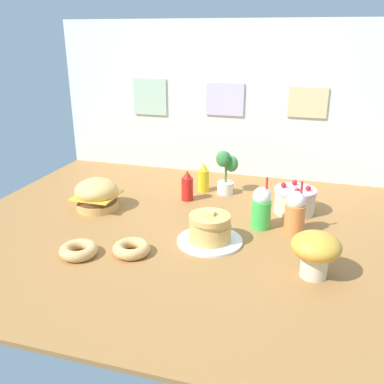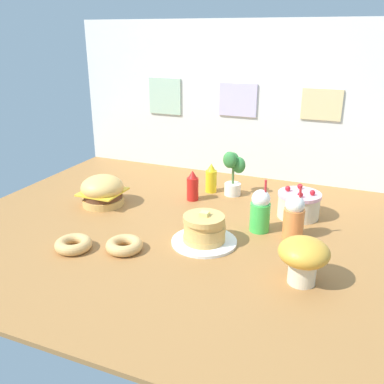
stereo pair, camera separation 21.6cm
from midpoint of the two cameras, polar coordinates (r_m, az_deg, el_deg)
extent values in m
cube|color=#9E6B38|center=(2.14, 1.70, -5.23)|extent=(2.34, 1.90, 0.02)
cube|color=silver|center=(2.86, 8.78, 11.99)|extent=(2.34, 0.03, 1.01)
cube|color=#B2D1B2|center=(3.01, -1.56, 12.75)|extent=(0.24, 0.01, 0.25)
cube|color=silver|center=(2.84, 8.41, 12.15)|extent=(0.25, 0.01, 0.21)
cube|color=beige|center=(2.76, 19.25, 11.02)|extent=(0.24, 0.01, 0.19)
cylinder|color=#DBA859|center=(2.45, -9.38, -1.25)|extent=(0.23, 0.23, 0.04)
cylinder|color=#59331E|center=(2.44, -9.43, -0.47)|extent=(0.22, 0.22, 0.03)
cube|color=yellow|center=(2.43, -9.46, -0.02)|extent=(0.22, 0.22, 0.01)
ellipsoid|color=#E5B260|center=(2.42, -9.50, 0.61)|extent=(0.24, 0.24, 0.14)
cylinder|color=white|center=(2.00, 4.77, -6.73)|extent=(0.31, 0.31, 0.01)
cylinder|color=#E0AD5B|center=(1.99, 4.76, -6.21)|extent=(0.20, 0.20, 0.03)
cylinder|color=#E0AD5B|center=(1.98, 4.82, -5.54)|extent=(0.19, 0.19, 0.03)
cylinder|color=#E0AD5B|center=(1.97, 4.88, -4.87)|extent=(0.20, 0.20, 0.03)
cylinder|color=#E0AD5B|center=(1.96, 4.83, -4.18)|extent=(0.19, 0.19, 0.03)
cylinder|color=#E0AD5B|center=(1.94, 4.80, -3.63)|extent=(0.19, 0.19, 0.03)
cube|color=#F7E072|center=(1.94, 4.89, -3.00)|extent=(0.04, 0.04, 0.02)
cylinder|color=beige|center=(2.34, 16.73, -1.93)|extent=(0.22, 0.22, 0.12)
cylinder|color=#F2B2C6|center=(2.32, 16.90, -0.39)|extent=(0.23, 0.23, 0.02)
sphere|color=red|center=(2.30, 18.52, -0.14)|extent=(0.03, 0.03, 0.03)
sphere|color=red|center=(2.37, 16.88, 0.69)|extent=(0.03, 0.03, 0.03)
sphere|color=red|center=(2.32, 15.39, 0.41)|extent=(0.03, 0.03, 0.03)
sphere|color=red|center=(2.25, 17.06, -0.41)|extent=(0.03, 0.03, 0.03)
cylinder|color=red|center=(2.47, 2.59, 0.37)|extent=(0.07, 0.07, 0.14)
cone|color=red|center=(2.44, 2.62, 2.36)|extent=(0.05, 0.05, 0.05)
cylinder|color=yellow|center=(2.60, 4.97, 1.41)|extent=(0.07, 0.07, 0.14)
cone|color=yellow|center=(2.57, 5.03, 3.30)|extent=(0.05, 0.05, 0.05)
cylinder|color=green|center=(2.13, 12.00, -3.38)|extent=(0.10, 0.10, 0.14)
sphere|color=white|center=(2.09, 12.20, -0.96)|extent=(0.09, 0.09, 0.09)
cylinder|color=red|center=(2.08, 12.79, -0.28)|extent=(0.01, 0.03, 0.14)
cylinder|color=orange|center=(2.10, 16.36, -4.11)|extent=(0.10, 0.10, 0.14)
sphere|color=white|center=(2.07, 16.63, -1.67)|extent=(0.09, 0.09, 0.09)
cylinder|color=red|center=(2.05, 17.26, -0.99)|extent=(0.01, 0.03, 0.14)
torus|color=tan|center=(1.97, -12.64, -6.96)|extent=(0.17, 0.17, 0.05)
torus|color=pink|center=(1.97, -12.65, -6.87)|extent=(0.16, 0.16, 0.04)
torus|color=tan|center=(1.93, -5.92, -7.23)|extent=(0.17, 0.17, 0.05)
torus|color=#D89ED8|center=(1.93, -5.92, -7.13)|extent=(0.16, 0.16, 0.04)
cylinder|color=white|center=(2.58, 7.87, 0.35)|extent=(0.10, 0.10, 0.07)
cylinder|color=#4C7238|center=(2.55, 7.98, 2.44)|extent=(0.01, 0.01, 0.13)
ellipsoid|color=#38843D|center=(2.53, 8.75, 3.55)|extent=(0.08, 0.05, 0.10)
ellipsoid|color=#38843D|center=(2.55, 7.91, 4.20)|extent=(0.08, 0.05, 0.10)
ellipsoid|color=#38843D|center=(2.50, 7.59, 4.27)|extent=(0.08, 0.05, 0.10)
cylinder|color=beige|center=(1.77, 18.05, -10.35)|extent=(0.11, 0.11, 0.09)
ellipsoid|color=gold|center=(1.72, 18.38, -7.78)|extent=(0.20, 0.20, 0.11)
camera|label=1|loc=(0.11, -87.14, 1.09)|focal=39.67mm
camera|label=2|loc=(0.11, 92.86, -1.09)|focal=39.67mm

